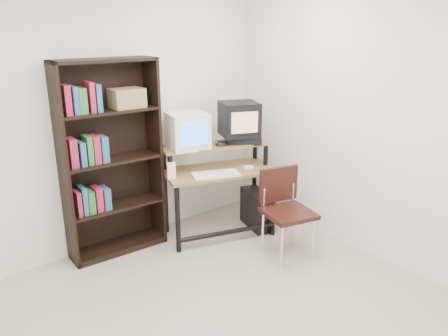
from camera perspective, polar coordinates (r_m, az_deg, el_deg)
back_wall at (r=4.32m, az=-17.39°, el=5.61°), size 4.00×0.01×2.60m
right_wall at (r=4.18m, az=21.58°, el=4.75°), size 0.01×4.00×2.60m
computer_desk at (r=4.61m, az=-0.74°, el=-0.78°), size 1.26×0.90×0.98m
crt_monitor at (r=4.49m, az=-4.84°, el=4.89°), size 0.47×0.47×0.36m
vcr at (r=4.70m, az=2.48°, el=3.74°), size 0.44×0.41×0.08m
crt_tv at (r=4.67m, az=1.98°, el=6.42°), size 0.50×0.49×0.36m
cd_spindle at (r=4.56m, az=-0.42°, el=3.13°), size 0.15×0.15×0.05m
keyboard at (r=4.41m, az=-1.08°, el=-0.92°), size 0.51×0.38×0.03m
mousepad at (r=4.62m, az=3.06°, el=-0.24°), size 0.28×0.27×0.01m
mouse at (r=4.63m, az=3.21°, el=0.06°), size 0.11×0.09×0.03m
desk_speaker at (r=4.34m, az=-6.87°, el=-0.40°), size 0.11×0.10×0.17m
pc_tower at (r=4.94m, az=4.29°, el=-5.38°), size 0.32×0.49×0.42m
school_chair at (r=4.27m, az=7.92°, el=-4.63°), size 0.53×0.53×0.87m
bookshelf at (r=4.33m, az=-14.69°, el=1.33°), size 0.97×0.37×1.90m
wall_outlet at (r=5.08m, az=8.88°, el=-3.75°), size 0.02×0.08×0.12m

